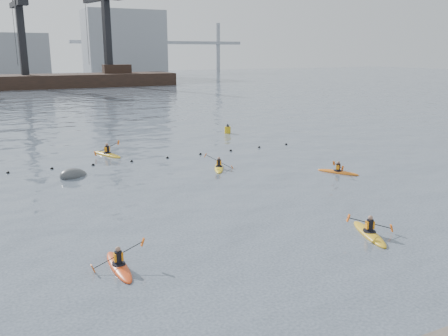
{
  "coord_description": "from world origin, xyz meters",
  "views": [
    {
      "loc": [
        -8.77,
        -13.87,
        8.54
      ],
      "look_at": [
        1.61,
        6.98,
        2.8
      ],
      "focal_mm": 38.0,
      "sensor_mm": 36.0,
      "label": 1
    }
  ],
  "objects_px": {
    "kayaker_1": "(369,233)",
    "kayaker_3": "(219,167)",
    "kayaker_0": "(119,265)",
    "kayaker_4": "(338,172)",
    "nav_buoy": "(228,130)",
    "mooring_buoy": "(74,176)",
    "kayaker_5": "(107,154)"
  },
  "relations": [
    {
      "from": "kayaker_3",
      "to": "kayaker_0",
      "type": "bearing_deg",
      "value": -103.75
    },
    {
      "from": "kayaker_1",
      "to": "kayaker_3",
      "type": "bearing_deg",
      "value": 112.08
    },
    {
      "from": "kayaker_3",
      "to": "nav_buoy",
      "type": "xyz_separation_m",
      "value": [
        7.75,
        13.84,
        0.27
      ]
    },
    {
      "from": "kayaker_5",
      "to": "nav_buoy",
      "type": "distance_m",
      "value": 15.14
    },
    {
      "from": "kayaker_0",
      "to": "kayaker_3",
      "type": "distance_m",
      "value": 17.22
    },
    {
      "from": "kayaker_0",
      "to": "kayaker_1",
      "type": "relative_size",
      "value": 0.93
    },
    {
      "from": "kayaker_0",
      "to": "kayaker_3",
      "type": "xyz_separation_m",
      "value": [
        10.96,
        13.28,
        -0.0
      ]
    },
    {
      "from": "kayaker_1",
      "to": "kayaker_5",
      "type": "bearing_deg",
      "value": 126.21
    },
    {
      "from": "kayaker_3",
      "to": "kayaker_4",
      "type": "xyz_separation_m",
      "value": [
        7.14,
        -5.02,
        -0.0
      ]
    },
    {
      "from": "mooring_buoy",
      "to": "kayaker_0",
      "type": "bearing_deg",
      "value": -92.96
    },
    {
      "from": "kayaker_4",
      "to": "mooring_buoy",
      "type": "distance_m",
      "value": 18.87
    },
    {
      "from": "kayaker_5",
      "to": "nav_buoy",
      "type": "bearing_deg",
      "value": -0.3
    },
    {
      "from": "kayaker_1",
      "to": "kayaker_3",
      "type": "relative_size",
      "value": 1.11
    },
    {
      "from": "kayaker_4",
      "to": "kayaker_5",
      "type": "distance_m",
      "value": 19.11
    },
    {
      "from": "kayaker_5",
      "to": "mooring_buoy",
      "type": "bearing_deg",
      "value": -143.37
    },
    {
      "from": "kayaker_4",
      "to": "kayaker_0",
      "type": "bearing_deg",
      "value": -6.58
    },
    {
      "from": "kayaker_4",
      "to": "mooring_buoy",
      "type": "bearing_deg",
      "value": -54.76
    },
    {
      "from": "kayaker_0",
      "to": "kayaker_5",
      "type": "distance_m",
      "value": 22.22
    },
    {
      "from": "kayaker_1",
      "to": "kayaker_3",
      "type": "xyz_separation_m",
      "value": [
        -0.68,
        15.11,
        -0.01
      ]
    },
    {
      "from": "kayaker_5",
      "to": "mooring_buoy",
      "type": "height_order",
      "value": "kayaker_5"
    },
    {
      "from": "kayaker_5",
      "to": "mooring_buoy",
      "type": "distance_m",
      "value": 7.0
    },
    {
      "from": "kayaker_5",
      "to": "nav_buoy",
      "type": "xyz_separation_m",
      "value": [
        14.15,
        5.37,
        0.25
      ]
    },
    {
      "from": "kayaker_5",
      "to": "nav_buoy",
      "type": "height_order",
      "value": "kayaker_5"
    },
    {
      "from": "kayaker_1",
      "to": "mooring_buoy",
      "type": "height_order",
      "value": "kayaker_1"
    },
    {
      "from": "kayaker_1",
      "to": "kayaker_4",
      "type": "bearing_deg",
      "value": 76.86
    },
    {
      "from": "kayaker_3",
      "to": "mooring_buoy",
      "type": "bearing_deg",
      "value": -168.32
    },
    {
      "from": "kayaker_1",
      "to": "kayaker_3",
      "type": "distance_m",
      "value": 15.13
    },
    {
      "from": "mooring_buoy",
      "to": "nav_buoy",
      "type": "xyz_separation_m",
      "value": [
        17.89,
        11.3,
        0.37
      ]
    },
    {
      "from": "nav_buoy",
      "to": "mooring_buoy",
      "type": "bearing_deg",
      "value": -147.73
    },
    {
      "from": "kayaker_0",
      "to": "kayaker_4",
      "type": "distance_m",
      "value": 19.9
    },
    {
      "from": "kayaker_3",
      "to": "kayaker_5",
      "type": "height_order",
      "value": "kayaker_3"
    },
    {
      "from": "kayaker_0",
      "to": "nav_buoy",
      "type": "distance_m",
      "value": 32.95
    }
  ]
}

